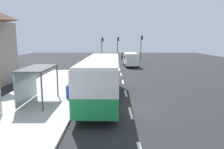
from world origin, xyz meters
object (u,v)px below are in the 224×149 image
(traffic_light_near_side, at_px, (142,44))
(recycling_bin_yellow, at_px, (73,87))
(recycling_bin_blue, at_px, (70,92))
(bus_shelter, at_px, (34,76))
(sedan_near, at_px, (126,55))
(bus, at_px, (102,76))
(recycling_bin_green, at_px, (72,89))
(recycling_bin_red, at_px, (75,86))
(traffic_light_median, at_px, (119,45))
(traffic_light_far_side, at_px, (103,45))
(white_van, at_px, (131,59))

(traffic_light_near_side, bearing_deg, recycling_bin_yellow, -107.94)
(recycling_bin_blue, height_order, bus_shelter, bus_shelter)
(sedan_near, relative_size, recycling_bin_yellow, 4.68)
(bus, distance_m, recycling_bin_green, 2.87)
(recycling_bin_red, bearing_deg, sedan_near, 79.22)
(recycling_bin_blue, bearing_deg, bus_shelter, -151.16)
(traffic_light_near_side, height_order, traffic_light_median, traffic_light_near_side)
(recycling_bin_yellow, xyz_separation_m, bus_shelter, (-2.21, -2.62, 1.44))
(recycling_bin_green, xyz_separation_m, traffic_light_near_side, (9.69, 30.65, 2.92))
(recycling_bin_yellow, height_order, traffic_light_far_side, traffic_light_far_side)
(traffic_light_median, bearing_deg, recycling_bin_blue, -97.95)
(sedan_near, distance_m, bus_shelter, 38.47)
(sedan_near, xyz_separation_m, traffic_light_far_side, (-5.40, -4.09, 2.54))
(recycling_bin_yellow, xyz_separation_m, traffic_light_near_side, (9.69, 29.95, 2.92))
(recycling_bin_yellow, relative_size, traffic_light_near_side, 0.18)
(bus, height_order, recycling_bin_red, bus)
(sedan_near, relative_size, recycling_bin_blue, 4.68)
(recycling_bin_red, bearing_deg, recycling_bin_blue, -90.00)
(recycling_bin_blue, distance_m, traffic_light_median, 33.38)
(bus, distance_m, recycling_bin_red, 3.52)
(recycling_bin_blue, height_order, recycling_bin_yellow, same)
(recycling_bin_green, xyz_separation_m, traffic_light_median, (4.60, 32.25, 2.72))
(recycling_bin_green, xyz_separation_m, traffic_light_far_side, (1.10, 31.45, 2.67))
(bus, bearing_deg, sedan_near, 83.69)
(recycling_bin_blue, bearing_deg, traffic_light_near_side, 72.81)
(recycling_bin_blue, height_order, traffic_light_near_side, traffic_light_near_side)
(white_van, relative_size, recycling_bin_blue, 5.57)
(bus, relative_size, recycling_bin_blue, 11.65)
(bus, xyz_separation_m, traffic_light_near_side, (7.21, 31.43, 1.73))
(bus_shelter, bearing_deg, bus, 13.57)
(recycling_bin_yellow, bearing_deg, recycling_bin_blue, -90.00)
(traffic_light_near_side, bearing_deg, traffic_light_far_side, 174.68)
(traffic_light_median, bearing_deg, traffic_light_near_side, -17.43)
(recycling_bin_red, bearing_deg, traffic_light_near_side, 71.66)
(bus, relative_size, traffic_light_median, 2.18)
(sedan_near, distance_m, traffic_light_median, 4.59)
(white_van, bearing_deg, recycling_bin_green, -107.96)
(white_van, height_order, traffic_light_far_side, traffic_light_far_side)
(recycling_bin_green, bearing_deg, recycling_bin_yellow, 90.00)
(recycling_bin_red, bearing_deg, bus_shelter, -123.69)
(bus, height_order, traffic_light_near_side, traffic_light_near_side)
(traffic_light_median, bearing_deg, recycling_bin_green, -98.12)
(bus, height_order, traffic_light_far_side, traffic_light_far_side)
(white_van, xyz_separation_m, sedan_near, (0.10, 15.79, -0.55))
(white_van, xyz_separation_m, traffic_light_near_side, (3.29, 10.90, 2.23))
(sedan_near, xyz_separation_m, traffic_light_median, (-1.90, -3.29, 2.58))
(recycling_bin_blue, height_order, traffic_light_far_side, traffic_light_far_side)
(recycling_bin_green, bearing_deg, white_van, 72.04)
(recycling_bin_yellow, relative_size, recycling_bin_red, 1.00)
(sedan_near, xyz_separation_m, recycling_bin_yellow, (-6.50, -34.83, -0.14))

